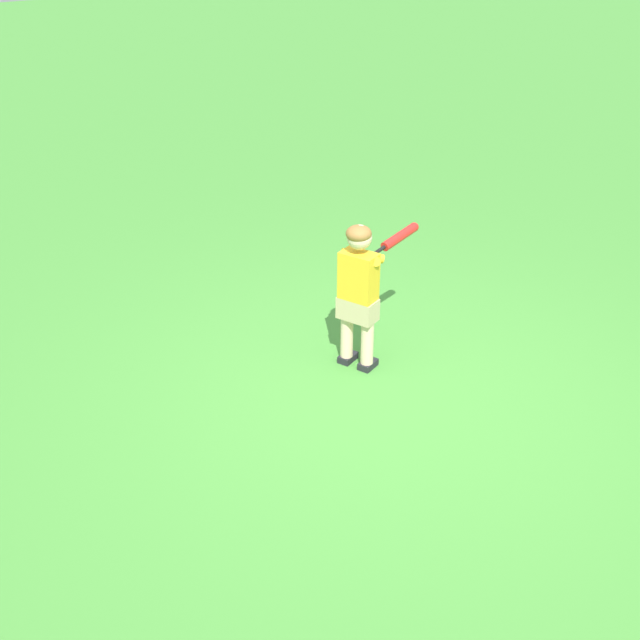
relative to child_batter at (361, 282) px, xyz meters
name	(u,v)px	position (x,y,z in m)	size (l,w,h in m)	color
ground_plane	(386,398)	(-0.47, 0.07, -0.65)	(40.00, 40.00, 0.00)	#479338
child_batter	(361,282)	(0.00, 0.00, 0.00)	(0.40, 0.76, 1.08)	#232328
play_ball_behind_batter	(356,249)	(1.67, -1.00, -0.61)	(0.09, 0.09, 0.09)	purple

